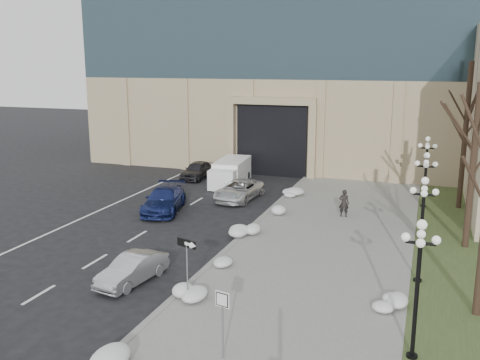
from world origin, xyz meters
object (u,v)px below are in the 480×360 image
object	(u,v)px
lamppost_a	(418,271)
pedestrian	(344,203)
lamppost_c	(425,183)
car_c	(164,200)
box_truck	(230,173)
car_e	(197,170)
lamppost_b	(422,216)
keep_sign	(222,311)
car_b	(132,269)
car_d	(239,190)
one_way_sign	(190,252)
lamppost_d	(426,162)

from	to	relation	value
lamppost_a	pedestrian	bearing A→B (deg)	106.66
lamppost_c	car_c	bearing A→B (deg)	179.68
box_truck	lamppost_c	xyz separation A→B (m)	(14.45, -8.81, 2.17)
car_e	lamppost_b	distance (m)	24.18
pedestrian	lamppost_c	size ratio (longest dim) A/B	0.36
car_c	keep_sign	distance (m)	18.23
car_b	pedestrian	distance (m)	14.79
car_e	box_truck	world-z (taller)	box_truck
lamppost_a	car_e	bearing A→B (deg)	127.89
car_d	lamppost_c	bearing A→B (deg)	-16.47
car_d	pedestrian	world-z (taller)	pedestrian
one_way_sign	box_truck	bearing A→B (deg)	124.02
car_e	keep_sign	world-z (taller)	keep_sign
one_way_sign	car_c	bearing A→B (deg)	139.49
one_way_sign	lamppost_d	xyz separation A→B (m)	(8.48, 18.19, 0.86)
car_b	keep_sign	world-z (taller)	keep_sign
car_d	box_truck	xyz separation A→B (m)	(-2.25, 4.34, 0.22)
one_way_sign	lamppost_c	world-z (taller)	lamppost_c
car_c	lamppost_b	world-z (taller)	lamppost_b
car_c	lamppost_a	bearing A→B (deg)	-54.19
box_truck	lamppost_b	xyz separation A→B (m)	(14.45, -15.31, 2.17)
car_c	box_truck	size ratio (longest dim) A/B	0.87
car_c	box_truck	distance (m)	8.82
pedestrian	box_truck	bearing A→B (deg)	-34.58
lamppost_a	lamppost_c	bearing A→B (deg)	90.00
car_e	car_d	bearing A→B (deg)	-43.99
lamppost_a	lamppost_c	xyz separation A→B (m)	(0.00, 13.00, 0.00)
pedestrian	lamppost_a	world-z (taller)	lamppost_a
lamppost_a	one_way_sign	bearing A→B (deg)	171.23
lamppost_a	lamppost_d	size ratio (longest dim) A/B	1.00
pedestrian	lamppost_c	distance (m)	5.55
car_b	box_truck	bearing A→B (deg)	106.89
car_d	box_truck	world-z (taller)	box_truck
car_d	car_e	size ratio (longest dim) A/B	1.17
car_b	lamppost_d	xyz separation A→B (m)	(11.77, 17.09, 2.46)
car_e	one_way_sign	bearing A→B (deg)	-66.88
box_truck	lamppost_d	bearing A→B (deg)	-14.62
car_d	lamppost_a	xyz separation A→B (m)	(12.20, -17.47, 2.39)
car_c	lamppost_b	distance (m)	17.23
car_d	box_truck	distance (m)	4.90
car_e	one_way_sign	world-z (taller)	one_way_sign
lamppost_c	car_b	bearing A→B (deg)	-138.01
keep_sign	lamppost_a	size ratio (longest dim) A/B	0.51
car_b	lamppost_a	bearing A→B (deg)	-2.52
car_e	box_truck	size ratio (longest dim) A/B	0.70
lamppost_b	lamppost_d	world-z (taller)	same
lamppost_d	lamppost_b	bearing A→B (deg)	-90.00
box_truck	car_d	bearing A→B (deg)	-68.09
car_e	box_truck	xyz separation A→B (m)	(3.27, -0.96, 0.19)
car_c	car_e	bearing A→B (deg)	86.99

